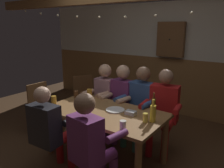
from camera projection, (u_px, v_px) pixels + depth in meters
The scene contains 26 objects.
ground_plane at pixel (100, 162), 3.19m from camera, with size 7.95×7.95×0.00m, color #4C331E.
back_wall_upper at pixel (172, 30), 4.69m from camera, with size 6.63×0.12×1.15m, color beige.
back_wall_wainscot at pixel (169, 85), 4.98m from camera, with size 6.63×0.12×1.20m, color brown.
dining_table at pixel (105, 118), 3.14m from camera, with size 1.65×0.90×0.73m.
person_0 at pixel (103, 95), 3.97m from camera, with size 0.49×0.50×1.22m.
person_1 at pixel (120, 98), 3.77m from camera, with size 0.56×0.54×1.24m.
person_2 at pixel (140, 102), 3.56m from camera, with size 0.58×0.54×1.26m.
person_3 at pixel (163, 107), 3.34m from camera, with size 0.58×0.55×1.26m.
person_4 at pixel (49, 127), 2.78m from camera, with size 0.53×0.52×1.18m.
person_5 at pixel (91, 141), 2.39m from camera, with size 0.53×0.56×1.22m.
chair_empty_near_right at pixel (42, 106), 4.01m from camera, with size 0.45×0.45×0.88m.
chair_empty_near_left at pixel (84, 96), 4.59m from camera, with size 0.62×0.62×0.88m.
table_candle at pixel (85, 114), 2.89m from camera, with size 0.04×0.04×0.08m, color #F9E08C.
condiment_caddy at pixel (131, 113), 2.97m from camera, with size 0.14×0.10×0.05m, color #B2B7BC.
plate_0 at pixel (115, 110), 3.13m from camera, with size 0.26×0.26×0.01m, color white.
bottle_0 at pixel (153, 113), 2.73m from camera, with size 0.07×0.07×0.28m.
bottle_1 at pixel (154, 105), 3.02m from camera, with size 0.06×0.06×0.28m.
bottle_2 at pixel (87, 107), 2.98m from camera, with size 0.06×0.06×0.26m.
pint_glass_0 at pixel (123, 126), 2.51m from camera, with size 0.07×0.07×0.12m, color white.
pint_glass_1 at pixel (90, 93), 3.68m from camera, with size 0.08×0.08×0.14m, color gold.
pint_glass_2 at pixel (76, 95), 3.63m from camera, with size 0.06×0.06×0.13m, color #4C2D19.
pint_glass_3 at pixel (54, 101), 3.30m from camera, with size 0.07×0.07×0.14m, color gold.
pint_glass_4 at pixel (145, 118), 2.73m from camera, with size 0.06×0.06×0.12m, color #E5C64C.
pint_glass_5 at pixel (80, 106), 3.09m from camera, with size 0.07×0.07×0.13m, color white.
wall_dart_cabinet at pixel (171, 39), 4.62m from camera, with size 0.56×0.15×0.70m.
string_lights at pixel (125, 12), 3.17m from camera, with size 4.68×0.04×0.20m.
Camera 1 is at (1.78, -2.20, 1.86)m, focal length 36.35 mm.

